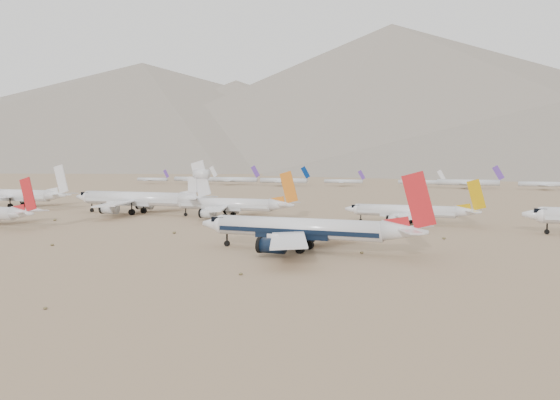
# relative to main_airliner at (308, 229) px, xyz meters

# --- Properties ---
(ground) EXTENTS (7000.00, 7000.00, 0.00)m
(ground) POSITION_rel_main_airliner_xyz_m (-13.02, 0.10, -4.81)
(ground) COLOR #7F644A
(ground) RESTS_ON ground
(main_airliner) EXTENTS (49.57, 48.42, 17.49)m
(main_airliner) POSITION_rel_main_airliner_xyz_m (0.00, 0.00, 0.00)
(main_airliner) COLOR silver
(main_airliner) RESTS_ON ground
(row2_gold_tail) EXTENTS (40.43, 39.54, 14.39)m
(row2_gold_tail) POSITION_rel_main_airliner_xyz_m (12.16, 61.33, -0.78)
(row2_gold_tail) COLOR silver
(row2_gold_tail) RESTS_ON ground
(row2_orange_tail) EXTENTS (46.22, 45.22, 16.49)m
(row2_orange_tail) POSITION_rel_main_airliner_xyz_m (-48.71, 57.41, -0.18)
(row2_orange_tail) COLOR silver
(row2_orange_tail) RESTS_ON ground
(row2_white_trijet) EXTENTS (56.78, 55.49, 20.12)m
(row2_white_trijet) POSITION_rel_main_airliner_xyz_m (-86.35, 57.54, 1.02)
(row2_white_trijet) COLOR silver
(row2_white_trijet) RESTS_ON ground
(row2_white_twin) EXTENTS (52.00, 50.88, 18.58)m
(row2_white_twin) POSITION_rel_main_airliner_xyz_m (-153.26, 61.92, 0.42)
(row2_white_twin) COLOR silver
(row2_white_twin) RESTS_ON ground
(distant_storage_row) EXTENTS (653.88, 59.75, 16.05)m
(distant_storage_row) POSITION_rel_main_airliner_xyz_m (39.28, 324.63, -0.36)
(distant_storage_row) COLOR silver
(distant_storage_row) RESTS_ON ground
(mountain_range) EXTENTS (7354.00, 3024.00, 470.00)m
(mountain_range) POSITION_rel_main_airliner_xyz_m (57.15, 1648.11, 185.51)
(mountain_range) COLOR slate
(mountain_range) RESTS_ON ground
(desert_scrub) EXTENTS (233.60, 121.67, 0.63)m
(desert_scrub) POSITION_rel_main_airliner_xyz_m (-33.75, -21.79, -4.53)
(desert_scrub) COLOR brown
(desert_scrub) RESTS_ON ground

